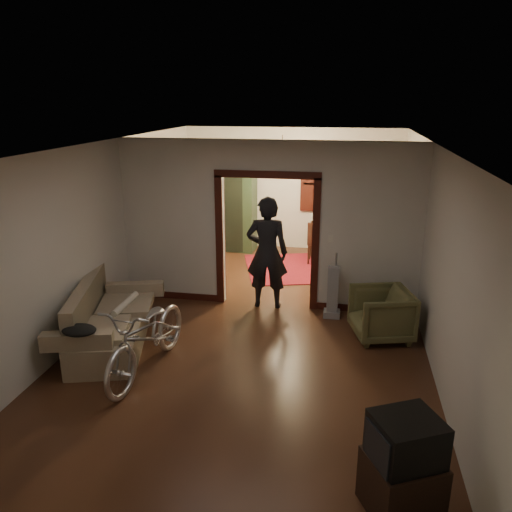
% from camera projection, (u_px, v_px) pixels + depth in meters
% --- Properties ---
extents(floor, '(5.00, 8.50, 0.01)m').
position_uv_depth(floor, '(259.00, 321.00, 8.01)').
color(floor, '#321A0F').
rests_on(floor, ground).
extents(ceiling, '(5.00, 8.50, 0.01)m').
position_uv_depth(ceiling, '(260.00, 144.00, 7.16)').
color(ceiling, white).
rests_on(ceiling, floor).
extents(wall_back, '(5.00, 0.02, 2.80)m').
position_uv_depth(wall_back, '(291.00, 189.00, 11.56)').
color(wall_back, beige).
rests_on(wall_back, floor).
extents(wall_left, '(0.02, 8.50, 2.80)m').
position_uv_depth(wall_left, '(107.00, 230.00, 8.01)').
color(wall_left, beige).
rests_on(wall_left, floor).
extents(wall_right, '(0.02, 8.50, 2.80)m').
position_uv_depth(wall_right, '(431.00, 246.00, 7.15)').
color(wall_right, beige).
rests_on(wall_right, floor).
extents(partition_wall, '(5.00, 0.14, 2.80)m').
position_uv_depth(partition_wall, '(267.00, 226.00, 8.29)').
color(partition_wall, beige).
rests_on(partition_wall, floor).
extents(door_casing, '(1.74, 0.20, 2.32)m').
position_uv_depth(door_casing, '(267.00, 243.00, 8.38)').
color(door_casing, black).
rests_on(door_casing, floor).
extents(far_window, '(0.98, 0.06, 1.28)m').
position_uv_depth(far_window, '(322.00, 184.00, 11.36)').
color(far_window, black).
rests_on(far_window, wall_back).
extents(chandelier, '(0.24, 0.24, 0.24)m').
position_uv_depth(chandelier, '(282.00, 156.00, 9.64)').
color(chandelier, '#FFE0A5').
rests_on(chandelier, ceiling).
extents(light_switch, '(0.08, 0.01, 0.12)m').
position_uv_depth(light_switch, '(331.00, 239.00, 8.08)').
color(light_switch, silver).
rests_on(light_switch, partition_wall).
extents(sofa, '(1.39, 2.14, 0.91)m').
position_uv_depth(sofa, '(110.00, 316.00, 7.12)').
color(sofa, '#72664C').
rests_on(sofa, floor).
extents(rolled_paper, '(0.10, 0.77, 0.10)m').
position_uv_depth(rolled_paper, '(125.00, 304.00, 7.36)').
color(rolled_paper, beige).
rests_on(rolled_paper, sofa).
extents(jacket, '(0.44, 0.33, 0.13)m').
position_uv_depth(jacket, '(79.00, 330.00, 6.19)').
color(jacket, black).
rests_on(jacket, sofa).
extents(bicycle, '(0.89, 2.00, 1.02)m').
position_uv_depth(bicycle, '(148.00, 336.00, 6.41)').
color(bicycle, silver).
rests_on(bicycle, floor).
extents(armchair, '(1.01, 1.00, 0.75)m').
position_uv_depth(armchair, '(381.00, 314.00, 7.38)').
color(armchair, brown).
rests_on(armchair, floor).
extents(tv_stand, '(0.76, 0.73, 0.53)m').
position_uv_depth(tv_stand, '(402.00, 484.00, 4.28)').
color(tv_stand, black).
rests_on(tv_stand, floor).
extents(crt_tv, '(0.69, 0.67, 0.46)m').
position_uv_depth(crt_tv, '(406.00, 443.00, 4.16)').
color(crt_tv, black).
rests_on(crt_tv, tv_stand).
extents(vacuum, '(0.31, 0.27, 0.87)m').
position_uv_depth(vacuum, '(333.00, 292.00, 8.06)').
color(vacuum, gray).
rests_on(vacuum, floor).
extents(person, '(0.73, 0.51, 1.91)m').
position_uv_depth(person, '(267.00, 253.00, 8.33)').
color(person, black).
rests_on(person, floor).
extents(oriental_rug, '(1.98, 2.30, 0.01)m').
position_uv_depth(oriental_rug, '(283.00, 268.00, 10.48)').
color(oriental_rug, maroon).
rests_on(oriental_rug, floor).
extents(locker, '(0.97, 0.58, 1.88)m').
position_uv_depth(locker, '(235.00, 211.00, 11.52)').
color(locker, '#233620').
rests_on(locker, floor).
extents(globe, '(0.28, 0.28, 0.28)m').
position_uv_depth(globe, '(234.00, 167.00, 11.22)').
color(globe, '#1E5972').
rests_on(globe, locker).
extents(desk, '(1.06, 0.76, 0.71)m').
position_uv_depth(desk, '(331.00, 240.00, 11.26)').
color(desk, black).
rests_on(desk, floor).
extents(desk_chair, '(0.42, 0.42, 0.93)m').
position_uv_depth(desk_chair, '(318.00, 242.00, 10.72)').
color(desk_chair, black).
rests_on(desk_chair, floor).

